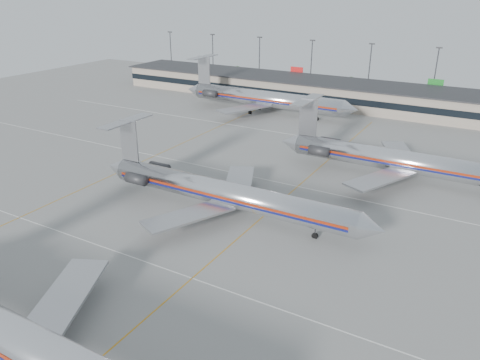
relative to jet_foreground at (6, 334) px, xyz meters
The scene contains 8 objects.
ground 10.90m from the jet_foreground, 55.82° to the left, with size 260.00×260.00×0.00m, color gray.
apron_markings 19.73m from the jet_foreground, 72.64° to the left, with size 160.00×0.15×0.02m, color silver.
terminal 106.66m from the jet_foreground, 86.89° to the left, with size 162.00×17.00×6.25m.
light_mast_row 120.77m from the jet_foreground, 87.25° to the left, with size 163.60×0.40×15.28m.
jet_foreground is the anchor object (origin of this frame).
jet_second_row 33.96m from the jet_foreground, 89.76° to the left, with size 44.73×26.34×11.71m.
jet_third_row 62.46m from the jet_foreground, 72.31° to the left, with size 44.36×27.28×12.13m.
jet_back_row 90.71m from the jet_foreground, 103.57° to the left, with size 48.21×29.65×13.18m.
Camera 1 is at (26.78, -25.82, 30.64)m, focal length 35.00 mm.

